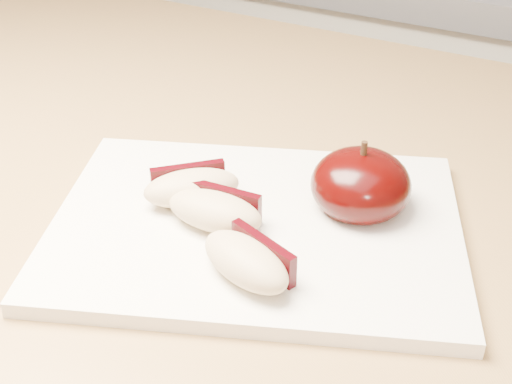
% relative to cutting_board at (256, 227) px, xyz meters
% --- Properties ---
extents(back_cabinet, '(2.40, 0.62, 0.94)m').
position_rel_cutting_board_xyz_m(back_cabinet, '(-0.05, 0.80, -0.44)').
color(back_cabinet, silver).
rests_on(back_cabinet, ground).
extents(cutting_board, '(0.35, 0.31, 0.01)m').
position_rel_cutting_board_xyz_m(cutting_board, '(0.00, 0.00, 0.00)').
color(cutting_board, white).
rests_on(cutting_board, island_counter).
extents(apple_half, '(0.09, 0.09, 0.06)m').
position_rel_cutting_board_xyz_m(apple_half, '(0.06, 0.05, 0.02)').
color(apple_half, black).
rests_on(apple_half, cutting_board).
extents(apple_wedge_a, '(0.08, 0.08, 0.03)m').
position_rel_cutting_board_xyz_m(apple_wedge_a, '(-0.05, -0.00, 0.02)').
color(apple_wedge_a, tan).
rests_on(apple_wedge_a, cutting_board).
extents(apple_wedge_b, '(0.07, 0.04, 0.03)m').
position_rel_cutting_board_xyz_m(apple_wedge_b, '(-0.02, -0.02, 0.02)').
color(apple_wedge_b, tan).
rests_on(apple_wedge_b, cutting_board).
extents(apple_wedge_c, '(0.08, 0.06, 0.03)m').
position_rel_cutting_board_xyz_m(apple_wedge_c, '(0.03, -0.06, 0.02)').
color(apple_wedge_c, tan).
rests_on(apple_wedge_c, cutting_board).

